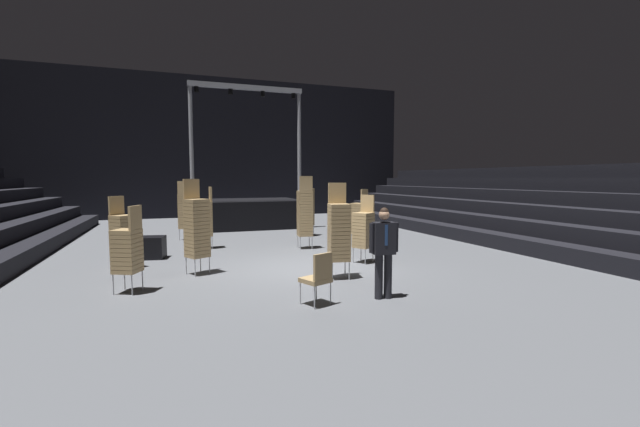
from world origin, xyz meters
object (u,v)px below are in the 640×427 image
object	(u,v)px
chair_stack_mid_right	(127,249)
equipment_road_case	(148,248)
chair_stack_rear_centre	(122,232)
loose_chair_near_man	(318,276)
chair_stack_front_left	(186,210)
chair_stack_mid_left	(197,227)
stage_riser	(243,212)
chair_stack_mid_centre	(305,212)
man_with_tie	(384,247)
chair_stack_rear_left	(359,217)
chair_stack_front_right	(307,206)
chair_stack_aisle_left	(205,218)
chair_stack_aisle_right	(339,231)
chair_stack_rear_right	(364,229)

from	to	relation	value
chair_stack_mid_right	equipment_road_case	xyz separation A→B (m)	(0.17, 3.60, -0.55)
chair_stack_rear_centre	loose_chair_near_man	bearing A→B (deg)	86.09
chair_stack_front_left	chair_stack_rear_centre	bearing A→B (deg)	-79.11
chair_stack_rear_centre	equipment_road_case	distance (m)	1.40
chair_stack_mid_left	loose_chair_near_man	size ratio (longest dim) A/B	2.35
stage_riser	chair_stack_mid_left	size ratio (longest dim) A/B	2.75
chair_stack_front_left	chair_stack_mid_centre	size ratio (longest dim) A/B	0.93
man_with_tie	chair_stack_rear_left	distance (m)	6.04
stage_riser	chair_stack_front_right	size ratio (longest dim) A/B	2.65
loose_chair_near_man	chair_stack_mid_left	bearing A→B (deg)	97.15
chair_stack_aisle_left	chair_stack_aisle_right	world-z (taller)	chair_stack_aisle_right
chair_stack_front_left	chair_stack_rear_right	world-z (taller)	chair_stack_front_left
chair_stack_mid_right	chair_stack_rear_centre	distance (m)	2.45
chair_stack_front_left	chair_stack_aisle_right	size ratio (longest dim) A/B	1.00
chair_stack_rear_right	chair_stack_aisle_left	xyz separation A→B (m)	(-3.78, 3.69, 0.08)
chair_stack_rear_right	loose_chair_near_man	bearing A→B (deg)	111.11
man_with_tie	chair_stack_mid_left	distance (m)	4.51
chair_stack_mid_centre	chair_stack_rear_right	distance (m)	2.76
chair_stack_aisle_left	chair_stack_mid_right	bearing A→B (deg)	156.43
chair_stack_rear_left	chair_stack_aisle_right	world-z (taller)	chair_stack_aisle_right
chair_stack_mid_centre	chair_stack_aisle_left	size ratio (longest dim) A/B	1.17
stage_riser	loose_chair_near_man	world-z (taller)	stage_riser
stage_riser	chair_stack_mid_centre	distance (m)	6.62
chair_stack_aisle_right	equipment_road_case	world-z (taller)	chair_stack_aisle_right
chair_stack_mid_right	chair_stack_rear_left	size ratio (longest dim) A/B	0.91
chair_stack_mid_left	chair_stack_mid_centre	xyz separation A→B (m)	(3.44, 2.52, 0.04)
chair_stack_front_right	loose_chair_near_man	world-z (taller)	chair_stack_front_right
chair_stack_aisle_left	chair_stack_aisle_right	distance (m)	5.66
chair_stack_aisle_right	stage_riser	bearing A→B (deg)	-78.56
man_with_tie	chair_stack_aisle_left	xyz separation A→B (m)	(-2.69, 6.81, 0.02)
chair_stack_mid_right	chair_stack_aisle_right	world-z (taller)	chair_stack_aisle_right
chair_stack_aisle_right	chair_stack_aisle_left	bearing A→B (deg)	-54.46
equipment_road_case	stage_riser	bearing A→B (deg)	60.59
chair_stack_front_left	loose_chair_near_man	world-z (taller)	chair_stack_front_left
stage_riser	man_with_tie	size ratio (longest dim) A/B	3.59
chair_stack_mid_right	chair_stack_aisle_left	world-z (taller)	chair_stack_aisle_left
chair_stack_front_left	loose_chair_near_man	distance (m)	9.25
chair_stack_front_left	equipment_road_case	bearing A→B (deg)	-77.98
chair_stack_rear_right	chair_stack_mid_centre	bearing A→B (deg)	-14.70
man_with_tie	equipment_road_case	bearing A→B (deg)	-45.68
chair_stack_mid_centre	chair_stack_rear_centre	distance (m)	5.30
chair_stack_mid_centre	loose_chair_near_man	distance (m)	5.99
chair_stack_front_left	loose_chair_near_man	xyz separation A→B (m)	(1.90, -9.04, -0.53)
stage_riser	equipment_road_case	bearing A→B (deg)	-119.41
chair_stack_mid_right	chair_stack_mid_centre	size ratio (longest dim) A/B	0.74
chair_stack_mid_right	chair_stack_rear_left	world-z (taller)	chair_stack_rear_left
chair_stack_mid_centre	chair_stack_mid_left	bearing A→B (deg)	-138.84
chair_stack_mid_right	equipment_road_case	bearing A→B (deg)	23.08
chair_stack_mid_left	chair_stack_aisle_right	distance (m)	3.31
chair_stack_mid_centre	equipment_road_case	bearing A→B (deg)	-173.72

